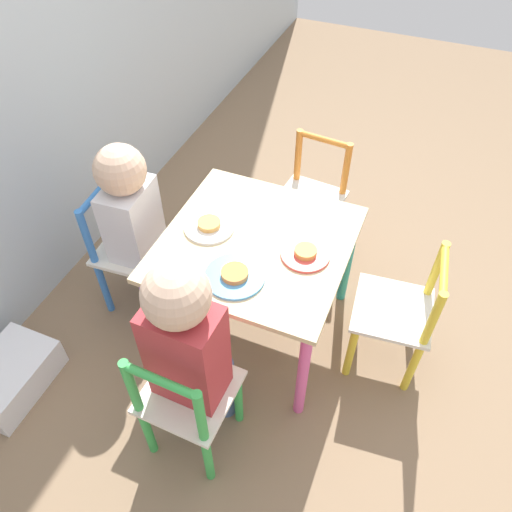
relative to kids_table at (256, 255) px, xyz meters
name	(u,v)px	position (x,y,z in m)	size (l,w,h in m)	color
ground_plane	(256,326)	(0.00, 0.00, -0.41)	(6.00, 6.00, 0.00)	#7F664C
kids_table	(256,255)	(0.00, 0.00, 0.00)	(0.61, 0.61, 0.47)	beige
chair_green	(186,401)	(-0.51, 0.01, -0.14)	(0.27, 0.27, 0.53)	silver
chair_blue	(130,251)	(-0.04, 0.51, -0.14)	(0.28, 0.28, 0.53)	silver
chair_yellow	(398,315)	(0.05, -0.50, -0.14)	(0.28, 0.28, 0.53)	silver
chair_orange	(311,201)	(0.51, -0.04, -0.14)	(0.28, 0.28, 0.53)	silver
child_left	(189,344)	(-0.45, 0.01, 0.08)	(0.22, 0.20, 0.80)	#4C608E
child_back	(136,217)	(-0.03, 0.45, 0.05)	(0.21, 0.23, 0.74)	#4C608E
plate_left	(235,275)	(-0.17, 0.00, 0.08)	(0.19, 0.19, 0.03)	#4C9EE0
plate_back	(209,226)	(0.00, 0.17, 0.08)	(0.17, 0.17, 0.03)	white
plate_front	(305,254)	(0.00, -0.17, 0.08)	(0.16, 0.16, 0.03)	#E54C47
storage_bin	(10,377)	(-0.58, 0.70, -0.35)	(0.33, 0.22, 0.13)	silver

